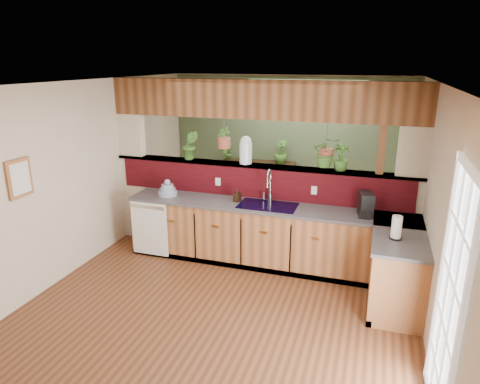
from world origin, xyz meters
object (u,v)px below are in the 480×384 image
(paper_towel, at_px, (396,228))
(shelving_console, at_px, (258,185))
(dish_stack, at_px, (168,190))
(glass_jar, at_px, (246,150))
(coffee_maker, at_px, (366,206))
(soap_dispenser, at_px, (237,195))
(faucet, at_px, (269,184))

(paper_towel, height_order, shelving_console, paper_towel)
(dish_stack, xyz_separation_m, shelving_console, (0.79, 2.28, -0.48))
(paper_towel, bearing_deg, glass_jar, 153.51)
(glass_jar, bearing_deg, dish_stack, -161.14)
(coffee_maker, bearing_deg, soap_dispenser, 165.62)
(coffee_maker, bearing_deg, dish_stack, 167.21)
(soap_dispenser, relative_size, glass_jar, 0.49)
(coffee_maker, bearing_deg, shelving_console, 119.70)
(dish_stack, height_order, paper_towel, paper_towel)
(faucet, xyz_separation_m, soap_dispenser, (-0.44, -0.11, -0.17))
(glass_jar, bearing_deg, shelving_console, 99.65)
(soap_dispenser, xyz_separation_m, shelving_console, (-0.30, 2.23, -0.50))
(dish_stack, bearing_deg, shelving_console, 70.89)
(dish_stack, relative_size, soap_dispenser, 1.44)
(soap_dispenser, relative_size, coffee_maker, 0.64)
(dish_stack, distance_m, shelving_console, 2.46)
(dish_stack, xyz_separation_m, coffee_maker, (2.87, -0.01, 0.07))
(dish_stack, relative_size, coffee_maker, 0.92)
(glass_jar, bearing_deg, coffee_maker, -12.53)
(soap_dispenser, distance_m, glass_jar, 0.68)
(faucet, relative_size, glass_jar, 1.20)
(coffee_maker, height_order, paper_towel, coffee_maker)
(paper_towel, bearing_deg, soap_dispenser, 161.37)
(soap_dispenser, relative_size, shelving_console, 0.14)
(shelving_console, bearing_deg, dish_stack, -114.89)
(soap_dispenser, bearing_deg, faucet, 14.33)
(coffee_maker, distance_m, shelving_console, 3.14)
(coffee_maker, distance_m, glass_jar, 1.89)
(soap_dispenser, bearing_deg, dish_stack, -177.62)
(faucet, distance_m, paper_towel, 1.90)
(dish_stack, relative_size, paper_towel, 0.98)
(faucet, bearing_deg, soap_dispenser, -165.67)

